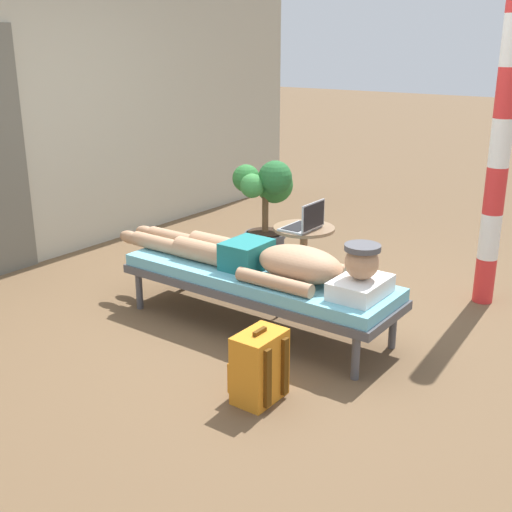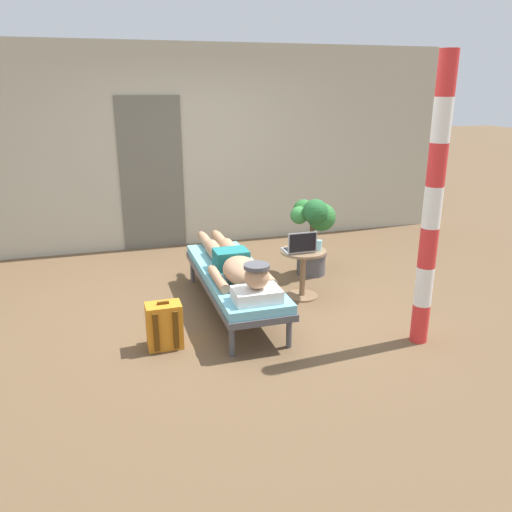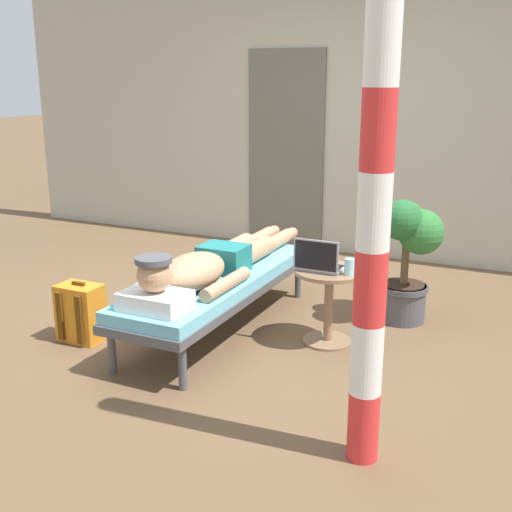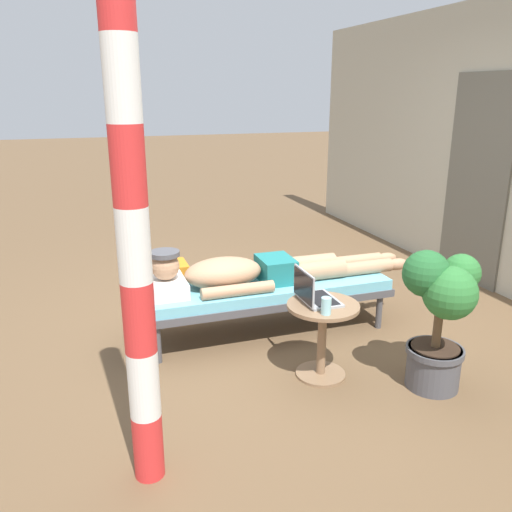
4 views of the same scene
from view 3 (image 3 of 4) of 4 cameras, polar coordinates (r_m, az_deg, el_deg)
The scene contains 11 objects.
ground_plane at distance 4.77m, azimuth -2.21°, elevation -6.10°, with size 40.00×40.00×0.00m, color brown.
house_wall_back at distance 6.65m, azimuth 7.13°, elevation 11.99°, with size 7.60×0.20×2.70m, color #B2AD99.
house_door_panel at distance 6.75m, azimuth 2.65°, elevation 9.34°, with size 0.84×0.03×2.04m, color #625F54.
lounge_chair at distance 4.57m, azimuth -3.40°, elevation -2.52°, with size 0.61×2.00×0.42m.
person_reclining at distance 4.43m, azimuth -4.12°, elevation -0.79°, with size 0.53×2.17×0.33m.
side_table at distance 4.37m, azimuth 6.52°, elevation -3.32°, with size 0.48×0.48×0.52m.
laptop at distance 4.28m, azimuth 5.62°, elevation -0.56°, with size 0.31×0.24×0.23m.
drink_glass at distance 4.21m, azimuth 8.29°, elevation -0.96°, with size 0.06×0.06×0.11m, color #99D8E5.
backpack at distance 4.60m, azimuth -15.30°, elevation -4.92°, with size 0.30×0.26×0.42m.
potted_plant at distance 4.80m, azimuth 13.28°, elevation 0.58°, with size 0.53×0.56×0.94m.
porch_post at distance 2.82m, azimuth 10.47°, elevation 3.93°, with size 0.15×0.15×2.43m.
Camera 3 is at (2.07, -3.91, 1.78)m, focal length 44.93 mm.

